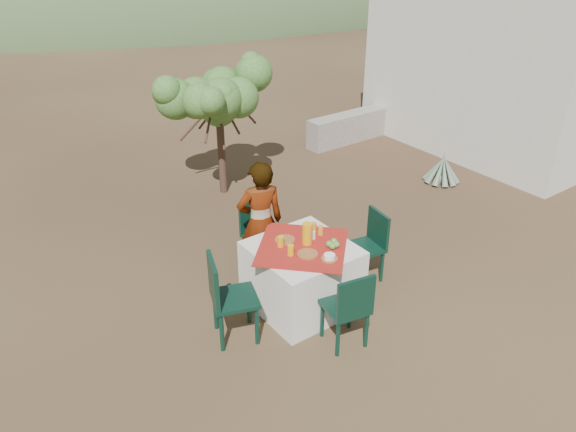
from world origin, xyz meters
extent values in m
plane|color=#352018|center=(0.00, 0.00, 0.00)|extent=(160.00, 160.00, 0.00)
cube|color=white|center=(-0.65, -0.19, 0.38)|extent=(1.02, 1.02, 0.75)
cube|color=maroon|center=(-0.65, -0.19, 0.76)|extent=(1.30, 1.30, 0.01)
cylinder|color=black|center=(-0.72, 0.55, 0.21)|extent=(0.04, 0.04, 0.42)
cylinder|color=black|center=(-0.40, 0.58, 0.21)|extent=(0.04, 0.04, 0.42)
cylinder|color=black|center=(-0.74, 0.87, 0.21)|extent=(0.04, 0.04, 0.42)
cylinder|color=black|center=(-0.42, 0.89, 0.21)|extent=(0.04, 0.04, 0.42)
cube|color=black|center=(-0.57, 0.72, 0.42)|extent=(0.42, 0.42, 0.04)
cube|color=black|center=(-0.58, 0.90, 0.64)|extent=(0.39, 0.07, 0.41)
cylinder|color=black|center=(-0.48, -0.82, 0.22)|extent=(0.04, 0.04, 0.44)
cylinder|color=black|center=(-0.81, -0.75, 0.22)|extent=(0.04, 0.04, 0.44)
cylinder|color=black|center=(-0.55, -1.14, 0.22)|extent=(0.04, 0.04, 0.44)
cylinder|color=black|center=(-0.87, -1.08, 0.22)|extent=(0.04, 0.04, 0.44)
cube|color=black|center=(-0.68, -0.95, 0.44)|extent=(0.48, 0.48, 0.04)
cube|color=black|center=(-0.71, -1.13, 0.67)|extent=(0.41, 0.12, 0.43)
cylinder|color=black|center=(-1.42, -0.46, 0.24)|extent=(0.05, 0.05, 0.48)
cylinder|color=black|center=(-1.30, -0.12, 0.24)|extent=(0.05, 0.05, 0.48)
cylinder|color=black|center=(-1.76, -0.34, 0.24)|extent=(0.05, 0.05, 0.48)
cylinder|color=black|center=(-1.64, 0.00, 0.24)|extent=(0.05, 0.05, 0.48)
cube|color=black|center=(-1.53, -0.23, 0.48)|extent=(0.57, 0.57, 0.04)
cube|color=black|center=(-1.72, -0.16, 0.73)|extent=(0.19, 0.43, 0.47)
cylinder|color=black|center=(0.13, -0.03, 0.21)|extent=(0.04, 0.04, 0.43)
cylinder|color=black|center=(0.08, -0.34, 0.21)|extent=(0.04, 0.04, 0.43)
cylinder|color=black|center=(0.45, -0.08, 0.21)|extent=(0.04, 0.04, 0.43)
cylinder|color=black|center=(0.39, -0.40, 0.21)|extent=(0.04, 0.04, 0.43)
cube|color=black|center=(0.26, -0.21, 0.43)|extent=(0.46, 0.46, 0.04)
cube|color=black|center=(0.44, -0.24, 0.65)|extent=(0.10, 0.40, 0.42)
imported|color=#8C6651|center=(-0.72, 0.52, 0.76)|extent=(0.63, 0.51, 1.51)
cylinder|color=#402920|center=(0.11, 2.86, 0.69)|extent=(0.12, 0.12, 1.37)
sphere|color=#2C6424|center=(0.11, 2.86, 1.37)|extent=(0.59, 0.59, 0.59)
sphere|color=#2C6424|center=(0.65, 2.86, 1.52)|extent=(0.55, 0.55, 0.55)
sphere|color=#2C6424|center=(-0.38, 2.96, 1.47)|extent=(0.51, 0.51, 0.51)
sphere|color=#2C6424|center=(0.20, 3.40, 1.57)|extent=(0.53, 0.53, 0.53)
sphere|color=#2C6424|center=(0.16, 2.37, 1.42)|extent=(0.47, 0.47, 0.47)
sphere|color=slate|center=(3.19, 1.08, 0.04)|extent=(0.19, 0.19, 0.19)
cone|color=slate|center=(3.19, 1.08, 0.29)|extent=(0.11, 0.11, 0.56)
cone|color=slate|center=(3.32, 1.12, 0.23)|extent=(0.34, 0.19, 0.48)
cone|color=slate|center=(3.27, 1.18, 0.23)|extent=(0.25, 0.31, 0.49)
cone|color=slate|center=(3.19, 1.21, 0.23)|extent=(0.11, 0.34, 0.47)
cone|color=slate|center=(3.12, 1.18, 0.23)|extent=(0.26, 0.30, 0.49)
cone|color=slate|center=(3.07, 1.12, 0.23)|extent=(0.34, 0.19, 0.48)
cone|color=slate|center=(3.07, 1.04, 0.23)|extent=(0.34, 0.19, 0.48)
cone|color=slate|center=(3.12, 0.98, 0.23)|extent=(0.25, 0.31, 0.49)
cone|color=slate|center=(3.20, 0.95, 0.23)|extent=(0.11, 0.34, 0.47)
cone|color=slate|center=(3.27, 0.98, 0.23)|extent=(0.26, 0.30, 0.49)
cone|color=slate|center=(3.32, 1.04, 0.23)|extent=(0.34, 0.19, 0.48)
cube|color=beige|center=(5.60, 1.80, 1.50)|extent=(3.20, 4.20, 3.00)
cube|color=gray|center=(3.60, 3.40, 0.28)|extent=(2.60, 0.35, 0.55)
cylinder|color=brown|center=(-0.73, 0.02, 0.77)|extent=(0.23, 0.23, 0.01)
cylinder|color=brown|center=(-0.70, -0.36, 0.77)|extent=(0.22, 0.22, 0.01)
cylinder|color=#E7A10E|center=(-0.83, -0.05, 0.82)|extent=(0.07, 0.07, 0.12)
cylinder|color=#E7A10E|center=(-0.85, -0.26, 0.82)|extent=(0.07, 0.07, 0.11)
cylinder|color=#E7A10E|center=(-0.57, -0.18, 0.88)|extent=(0.11, 0.11, 0.24)
cylinder|color=brown|center=(-0.57, -0.56, 0.77)|extent=(0.18, 0.18, 0.01)
cylinder|color=white|center=(-0.57, -0.56, 0.80)|extent=(0.12, 0.12, 0.04)
cylinder|color=orange|center=(-0.33, -0.11, 0.81)|extent=(0.06, 0.06, 0.10)
cylinder|color=orange|center=(-0.34, 0.00, 0.81)|extent=(0.06, 0.06, 0.10)
cube|color=white|center=(-0.48, -0.14, 0.81)|extent=(0.08, 0.05, 0.10)
sphere|color=#5A8E33|center=(-0.42, -0.37, 0.80)|extent=(0.07, 0.07, 0.07)
sphere|color=#5A8E33|center=(-0.35, -0.36, 0.80)|extent=(0.07, 0.07, 0.07)
sphere|color=#5A8E33|center=(-0.37, -0.42, 0.80)|extent=(0.07, 0.07, 0.07)
sphere|color=#5A8E33|center=(-0.42, -0.42, 0.80)|extent=(0.07, 0.07, 0.07)
camera|label=1|loc=(-3.78, -4.26, 3.91)|focal=35.00mm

